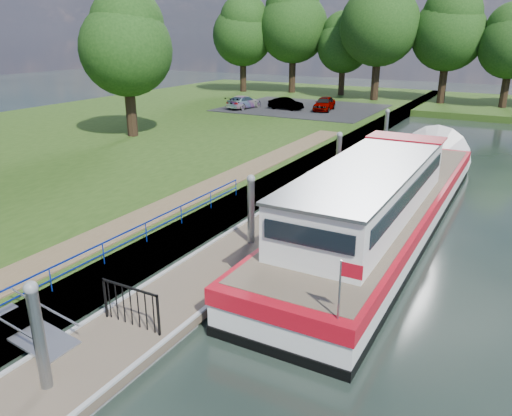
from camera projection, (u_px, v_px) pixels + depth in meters
The scene contains 16 objects.
ground at pixel (68, 388), 11.37m from camera, with size 160.00×160.00×0.00m, color black.
riverbank at pixel (56, 152), 31.82m from camera, with size 32.00×90.00×0.78m, color #223D11.
bank_edge at pixel (271, 187), 24.77m from camera, with size 1.10×90.00×0.78m, color #473D2D.
footpath at pixel (148, 216), 19.71m from camera, with size 1.60×40.00×0.05m, color brown.
carpark at pixel (303, 108), 47.46m from camera, with size 14.00×12.00×0.06m, color black.
blue_fence at pixel (78, 260), 14.66m from camera, with size 0.04×18.04×0.72m.
pontoon at pixel (301, 211), 22.03m from camera, with size 2.50×30.00×0.56m.
mooring_piles at pixel (302, 187), 21.66m from camera, with size 0.30×27.30×3.55m.
gangway at pixel (29, 331), 12.42m from camera, with size 2.58×1.00×0.92m.
gate_panel at pixel (130, 300), 12.80m from camera, with size 1.85×0.05×1.15m.
barge at pixel (388, 200), 20.64m from camera, with size 4.36×21.15×4.78m.
horizon_trees at pixel (435, 28), 49.59m from camera, with size 54.38×10.03×12.87m.
bank_tree_a at pixel (126, 42), 32.88m from camera, with size 6.12×6.12×9.72m.
car_a at pixel (324, 104), 45.49m from camera, with size 1.48×3.68×1.25m, color #999999.
car_b at pixel (286, 104), 46.11m from camera, with size 1.14×3.26×1.07m, color #999999.
car_c at pixel (244, 102), 46.87m from camera, with size 1.65×4.05×1.18m, color #999999.
Camera 1 is at (8.28, -6.10, 7.67)m, focal length 35.00 mm.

